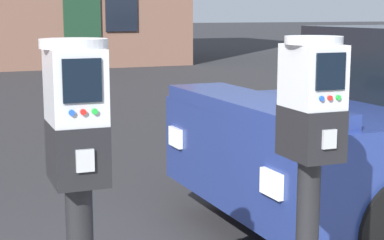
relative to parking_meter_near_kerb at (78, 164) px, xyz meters
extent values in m
cube|color=black|center=(0.00, 0.00, 0.04)|extent=(0.18, 0.24, 0.20)
cube|color=#A5A8AD|center=(0.00, -0.13, 0.04)|extent=(0.06, 0.01, 0.07)
cube|color=#B7BABF|center=(0.00, 0.00, 0.26)|extent=(0.17, 0.23, 0.24)
cube|color=black|center=(0.00, -0.12, 0.28)|extent=(0.12, 0.01, 0.13)
cylinder|color=blue|center=(-0.04, -0.12, 0.19)|extent=(0.02, 0.01, 0.02)
cylinder|color=red|center=(0.00, -0.12, 0.19)|extent=(0.02, 0.01, 0.02)
cylinder|color=green|center=(0.03, -0.12, 0.19)|extent=(0.02, 0.01, 0.02)
cylinder|color=#B7BABF|center=(0.00, 0.00, 0.39)|extent=(0.22, 0.22, 0.03)
cube|color=black|center=(0.89, 0.00, 0.04)|extent=(0.18, 0.24, 0.19)
cube|color=#A5A8AD|center=(0.89, -0.13, 0.04)|extent=(0.06, 0.01, 0.07)
cube|color=#B7BABF|center=(0.89, 0.00, 0.25)|extent=(0.17, 0.23, 0.24)
cube|color=black|center=(0.89, -0.12, 0.28)|extent=(0.12, 0.01, 0.13)
cylinder|color=blue|center=(0.85, -0.12, 0.19)|extent=(0.02, 0.01, 0.02)
cylinder|color=red|center=(0.89, -0.12, 0.19)|extent=(0.02, 0.01, 0.02)
cylinder|color=green|center=(0.92, -0.12, 0.19)|extent=(0.02, 0.01, 0.02)
cylinder|color=#B7BABF|center=(0.89, 0.00, 0.39)|extent=(0.22, 0.22, 0.03)
cube|color=navy|center=(1.44, 1.53, -0.10)|extent=(0.47, 1.69, 0.10)
cube|color=white|center=(1.22, 0.85, -0.42)|extent=(0.04, 0.20, 0.14)
cube|color=white|center=(1.20, 2.21, -0.42)|extent=(0.04, 0.20, 0.14)
cylinder|color=black|center=(1.92, 2.36, -0.72)|extent=(0.64, 0.23, 0.64)
cube|color=black|center=(4.42, 14.66, 0.76)|extent=(0.90, 0.06, 1.60)
cube|color=#193823|center=(3.33, 14.66, 0.01)|extent=(1.00, 0.07, 2.10)
camera|label=1|loc=(-0.41, -1.96, 0.49)|focal=58.01mm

